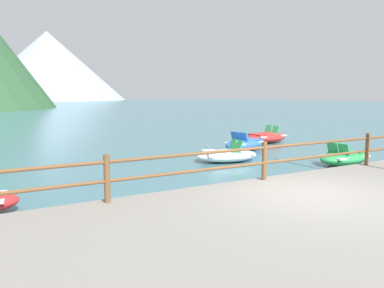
% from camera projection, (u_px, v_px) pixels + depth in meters
% --- Properties ---
extents(ground_plane, '(200.00, 200.00, 0.00)m').
position_uv_depth(ground_plane, '(38.00, 116.00, 42.53)').
color(ground_plane, '#3D6B75').
extents(dock_railing, '(23.92, 0.12, 0.95)m').
position_uv_depth(dock_railing, '(264.00, 157.00, 9.32)').
color(dock_railing, brown).
rests_on(dock_railing, promenade_dock).
extents(pedal_boat_1, '(2.38, 1.63, 0.87)m').
position_uv_depth(pedal_boat_1, '(244.00, 144.00, 16.87)').
color(pedal_boat_1, blue).
rests_on(pedal_boat_1, ground).
extents(pedal_boat_3, '(2.55, 1.75, 0.81)m').
position_uv_depth(pedal_boat_3, '(227.00, 155.00, 14.12)').
color(pedal_boat_3, white).
rests_on(pedal_boat_3, ground).
extents(pedal_boat_4, '(2.13, 1.22, 0.83)m').
position_uv_depth(pedal_boat_4, '(344.00, 158.00, 13.47)').
color(pedal_boat_4, green).
rests_on(pedal_boat_4, ground).
extents(pedal_boat_5, '(2.42, 1.44, 0.88)m').
position_uv_depth(pedal_boat_5, '(267.00, 137.00, 19.52)').
color(pedal_boat_5, red).
rests_on(pedal_boat_5, ground).
extents(distant_peak, '(55.99, 55.99, 25.22)m').
position_uv_depth(distant_peak, '(48.00, 66.00, 140.58)').
color(distant_peak, '#93A3B7').
rests_on(distant_peak, ground).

